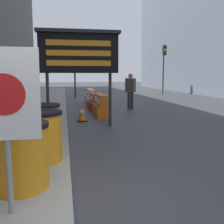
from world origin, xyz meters
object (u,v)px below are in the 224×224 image
traffic_light_far_side (164,59)px  warning_sign (5,103)px  barrel_drum_middle (39,136)px  barrel_drum_foreground (19,155)px  jersey_barrier_orange_near (101,106)px  jersey_barrier_white (90,97)px  traffic_light_near_curb (75,55)px  traffic_cone_mid (107,96)px  traffic_cone_near (82,113)px  message_board (79,53)px  jersey_barrier_red_striped (95,103)px  pedestrian_worker (130,88)px  barrel_drum_back (41,124)px

traffic_light_far_side → warning_sign: bearing=-115.8°
barrel_drum_middle → warning_sign: size_ratio=0.49×
barrel_drum_foreground → barrel_drum_middle: 1.13m
jersey_barrier_orange_near → barrel_drum_foreground: bearing=-106.3°
jersey_barrier_white → traffic_light_near_curb: traffic_light_near_curb is taller
barrel_drum_foreground → traffic_cone_mid: (3.39, 13.49, -0.32)m
warning_sign → traffic_cone_near: warning_sign is taller
traffic_light_near_curb → message_board: bearing=-91.6°
jersey_barrier_orange_near → traffic_light_near_curb: (-0.68, 8.74, 2.70)m
jersey_barrier_red_striped → pedestrian_worker: (1.73, -0.20, 0.70)m
barrel_drum_back → jersey_barrier_red_striped: bearing=74.1°
traffic_cone_near → message_board: bearing=-97.3°
barrel_drum_middle → warning_sign: warning_sign is taller
barrel_drum_middle → warning_sign: 1.98m
barrel_drum_back → traffic_cone_mid: size_ratio=1.50×
message_board → jersey_barrier_orange_near: message_board is taller
barrel_drum_middle → traffic_light_near_curb: bearing=85.2°
traffic_cone_mid → traffic_light_near_curb: traffic_light_near_curb is taller
jersey_barrier_orange_near → traffic_cone_mid: jersey_barrier_orange_near is taller
barrel_drum_middle → traffic_cone_mid: (3.22, 12.37, -0.32)m
jersey_barrier_white → traffic_light_near_curb: bearing=99.1°
jersey_barrier_orange_near → traffic_cone_mid: bearing=78.5°
barrel_drum_foreground → message_board: 5.32m
jersey_barrier_orange_near → jersey_barrier_red_striped: jersey_barrier_orange_near is taller
jersey_barrier_orange_near → jersey_barrier_red_striped: size_ratio=1.09×
barrel_drum_middle → jersey_barrier_red_striped: (1.92, 8.04, -0.27)m
barrel_drum_middle → message_board: 4.27m
barrel_drum_foreground → traffic_cone_near: 6.05m
traffic_cone_mid → traffic_light_near_curb: bearing=129.5°
barrel_drum_foreground → message_board: message_board is taller
jersey_barrier_orange_near → traffic_light_far_side: traffic_light_far_side is taller
jersey_barrier_orange_near → pedestrian_worker: size_ratio=1.06×
traffic_light_far_side → pedestrian_worker: size_ratio=2.39×
traffic_cone_near → traffic_cone_mid: bearing=74.1°
warning_sign → traffic_light_near_curb: bearing=85.2°
barrel_drum_foreground → jersey_barrier_white: 11.82m
jersey_barrier_red_striped → traffic_cone_mid: (1.30, 4.33, -0.05)m
barrel_drum_back → jersey_barrier_white: barrel_drum_back is taller
traffic_light_near_curb → traffic_light_far_side: 8.11m
jersey_barrier_red_striped → barrel_drum_foreground: bearing=-102.9°
jersey_barrier_orange_near → barrel_drum_back: bearing=-111.9°
message_board → pedestrian_worker: bearing=56.2°
jersey_barrier_red_striped → traffic_cone_near: jersey_barrier_red_striped is taller
jersey_barrier_white → jersey_barrier_orange_near: bearing=-90.0°
traffic_cone_mid → traffic_cone_near: bearing=-105.9°
barrel_drum_back → traffic_light_far_side: 18.57m
barrel_drum_middle → jersey_barrier_white: (1.92, 10.51, -0.23)m
traffic_light_far_side → traffic_cone_mid: bearing=-140.4°
barrel_drum_back → traffic_cone_near: barrel_drum_back is taller
warning_sign → message_board: 5.79m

